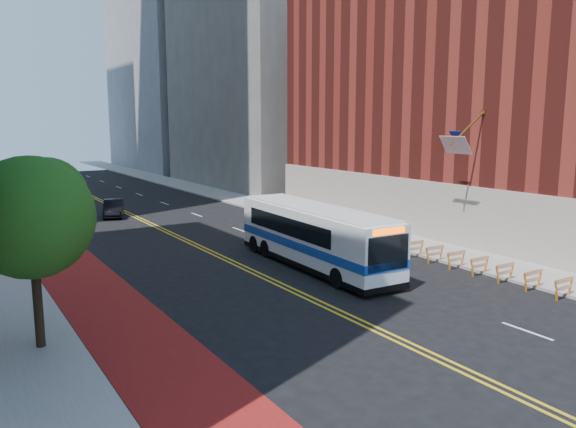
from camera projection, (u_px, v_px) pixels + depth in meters
The scene contains 15 objects.
ground at pixel (398, 340), 20.68m from camera, with size 160.00×160.00×0.00m, color black.
sidewalk_right at pixel (269, 207), 52.02m from camera, with size 4.00×140.00×0.15m, color gray.
bus_lane_paint at pixel (35, 230), 41.48m from camera, with size 3.60×140.00×0.01m, color maroon.
center_line_inner at pixel (140, 220), 45.64m from camera, with size 0.14×140.00×0.01m, color gold.
center_line_outer at pixel (144, 220), 45.83m from camera, with size 0.14×140.00×0.01m, color gold.
lane_dashes at pixel (165, 203), 54.93m from camera, with size 0.14×98.20×0.01m.
brick_building at pixel (513, 79), 40.43m from camera, with size 18.73×36.00×22.00m.
midrise_right_near at pixel (272, 23), 69.57m from camera, with size 18.00×26.00×40.00m, color slate.
midrise_right_far at pixel (186, 3), 93.91m from camera, with size 20.00×28.00×55.00m, color gray.
construction_barriers at pixel (492, 266), 28.48m from camera, with size 1.42×10.91×1.00m.
street_tree at pixel (33, 212), 19.02m from camera, with size 4.20×4.20×6.70m.
transit_bus at pixel (314, 235), 30.82m from camera, with size 3.12×12.37×3.38m.
car_a at pixel (30, 237), 35.88m from camera, with size 1.55×3.85×1.31m, color black.
car_b at pixel (114, 208), 47.21m from camera, with size 1.52×4.36×1.44m, color black.
car_c at pixel (35, 210), 45.68m from camera, with size 2.24×5.50×1.60m, color black.
Camera 1 is at (-13.90, -14.46, 7.97)m, focal length 35.00 mm.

